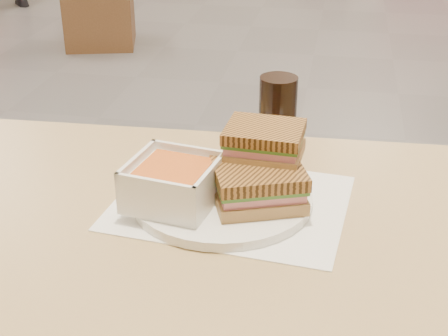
% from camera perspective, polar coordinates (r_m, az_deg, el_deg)
% --- Properties ---
extents(main_table, '(1.23, 0.75, 0.75)m').
position_cam_1_polar(main_table, '(1.00, 3.16, -11.38)').
color(main_table, '#9E7E52').
rests_on(main_table, ground).
extents(tray_liner, '(0.38, 0.31, 0.00)m').
position_cam_1_polar(tray_liner, '(1.01, 0.62, -3.05)').
color(tray_liner, white).
rests_on(tray_liner, main_table).
extents(plate, '(0.28, 0.28, 0.01)m').
position_cam_1_polar(plate, '(1.00, -0.15, -2.60)').
color(plate, white).
rests_on(plate, tray_liner).
extents(soup_bowl, '(0.15, 0.15, 0.07)m').
position_cam_1_polar(soup_bowl, '(0.97, -4.49, -1.44)').
color(soup_bowl, white).
rests_on(soup_bowl, plate).
extents(panini_lower, '(0.16, 0.15, 0.06)m').
position_cam_1_polar(panini_lower, '(0.96, 3.05, -1.48)').
color(panini_lower, '#AA7E4B').
rests_on(panini_lower, plate).
extents(panini_upper, '(0.12, 0.10, 0.05)m').
position_cam_1_polar(panini_upper, '(0.99, 3.56, 2.29)').
color(panini_upper, '#AA7E4B').
rests_on(panini_upper, panini_lower).
extents(cola_glass, '(0.07, 0.07, 0.14)m').
position_cam_1_polar(cola_glass, '(1.14, 4.74, 4.61)').
color(cola_glass, black).
rests_on(cola_glass, main_table).
extents(bg_chair_0r, '(0.53, 0.53, 0.49)m').
position_cam_1_polar(bg_chair_0r, '(4.49, -10.94, 13.67)').
color(bg_chair_0r, brown).
rests_on(bg_chair_0r, ground).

